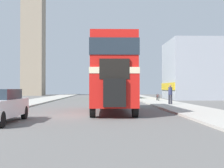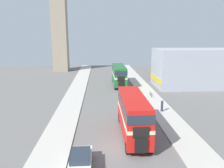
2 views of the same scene
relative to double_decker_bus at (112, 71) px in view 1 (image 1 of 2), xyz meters
The scene contains 7 objects.
ground_plane 4.25m from the double_decker_bus, 114.53° to the right, with size 120.00×120.00×0.00m, color slate.
sidewalk_right 6.67m from the double_decker_bus, 29.69° to the right, with size 3.50×120.00×0.12m.
double_decker_bus is the anchor object (origin of this frame).
bus_distant 24.48m from the double_decker_bus, 88.49° to the left, with size 2.54×9.81×4.29m.
pedestrian_walking 8.86m from the double_decker_bus, 53.31° to the left, with size 0.34×0.34×1.69m.
bicycle_on_pavement 16.02m from the double_decker_bus, 69.75° to the left, with size 0.05×1.76×0.78m.
church_tower 50.67m from the double_decker_bus, 108.54° to the left, with size 4.55×4.55×36.48m.
Camera 1 is at (0.89, -16.70, 1.50)m, focal length 50.00 mm.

